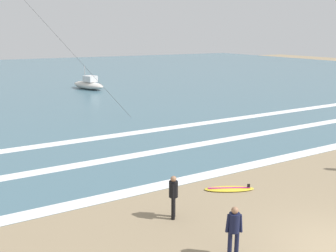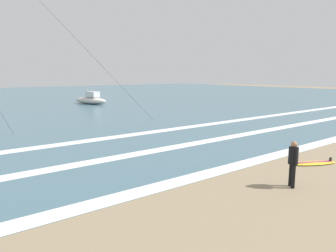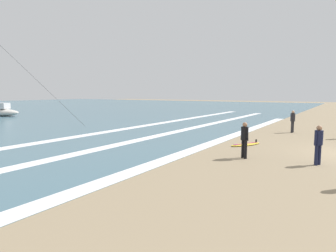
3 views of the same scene
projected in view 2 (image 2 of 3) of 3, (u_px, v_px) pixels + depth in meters
ocean_surface at (30, 98)px, 49.67m from camera, size 140.00×90.00×0.01m
wave_foam_shoreline at (257, 161)px, 13.83m from camera, size 38.60×0.80×0.01m
wave_foam_mid_break at (215, 140)px, 18.20m from camera, size 49.12×0.80×0.01m
wave_foam_outer_break at (160, 131)px, 21.03m from camera, size 54.44×0.89×0.01m
surfer_left_near at (293, 160)px, 10.47m from camera, size 0.37×0.46×1.60m
surfboard_near_water at (313, 163)px, 13.33m from camera, size 2.15×1.47×0.25m
offshore_boat at (91, 100)px, 39.88m from camera, size 3.31×5.47×2.70m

